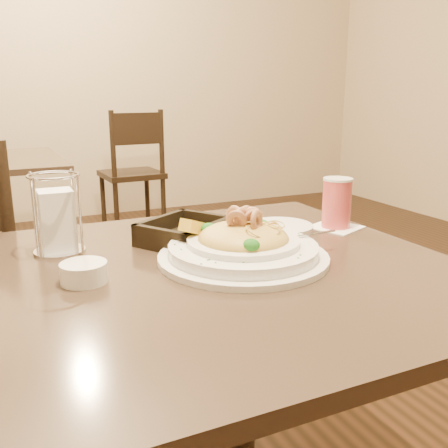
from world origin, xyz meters
name	(u,v)px	position (x,y,z in m)	size (l,w,h in m)	color
main_table	(228,364)	(0.00, 0.00, 0.49)	(0.90, 0.90, 0.71)	black
dining_chair_far	(133,169)	(0.53, 2.76, 0.50)	(0.44, 0.44, 0.93)	black
pasta_bowl	(243,246)	(0.04, 0.01, 0.75)	(0.39, 0.35, 0.11)	white
drink_glass	(337,203)	(0.37, 0.14, 0.78)	(0.15, 0.15, 0.13)	white
bread_basket	(184,234)	(-0.02, 0.19, 0.73)	(0.24, 0.23, 0.05)	black
napkin_caddy	(57,219)	(-0.30, 0.23, 0.79)	(0.11, 0.11, 0.17)	silver
side_plate	(280,227)	(0.24, 0.19, 0.72)	(0.17, 0.17, 0.01)	white
butter_ramekin	(84,272)	(-0.28, 0.02, 0.73)	(0.09, 0.09, 0.04)	white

